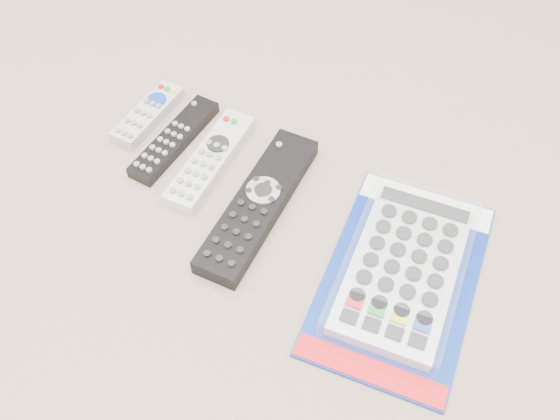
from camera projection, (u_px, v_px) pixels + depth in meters
The scene contains 5 objects.
remote_small_grey at pixel (148, 114), 0.90m from camera, with size 0.04×0.13×0.02m.
remote_slim_black at pixel (174, 139), 0.87m from camera, with size 0.04×0.17×0.02m.
remote_silver_dvd at pixel (210, 160), 0.85m from camera, with size 0.06×0.18×0.02m.
remote_large_black at pixel (258, 204), 0.80m from camera, with size 0.08×0.25×0.03m.
jumbo_remote_packaged at pixel (403, 269), 0.74m from camera, with size 0.21×0.31×0.04m.
Camera 1 is at (0.29, -0.40, 0.65)m, focal length 40.00 mm.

